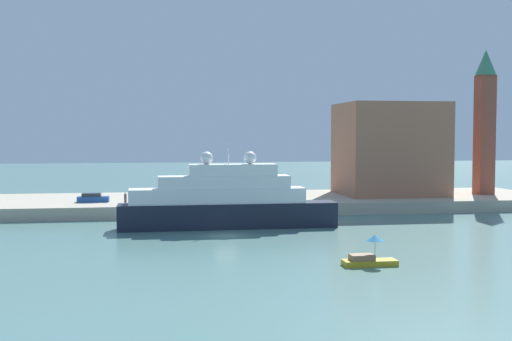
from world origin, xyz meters
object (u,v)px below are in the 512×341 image
large_yacht (226,202)px  mooring_bollard (229,201)px  harbor_building (389,149)px  bell_tower (485,116)px  parked_car (93,198)px  person_figure (125,199)px  small_motorboat (369,257)px

large_yacht → mooring_bollard: (1.59, 10.75, -1.04)m
harbor_building → bell_tower: bearing=-7.9°
parked_car → person_figure: (4.89, -4.78, 0.25)m
bell_tower → person_figure: (-57.88, -7.40, -12.14)m
small_motorboat → person_figure: 43.21m
small_motorboat → bell_tower: size_ratio=0.20×
person_figure → bell_tower: bearing=7.3°
small_motorboat → bell_tower: 57.92m
harbor_building → mooring_bollard: (-27.89, -10.80, -7.10)m
large_yacht → person_figure: bearing=136.9°
person_figure → harbor_building: bearing=12.7°
small_motorboat → harbor_building: (19.41, 46.17, 8.50)m
harbor_building → mooring_bollard: harbor_building is taller
large_yacht → mooring_bollard: large_yacht is taller
small_motorboat → harbor_building: harbor_building is taller
small_motorboat → bell_tower: bearing=51.5°
mooring_bollard → parked_car: bearing=162.7°
small_motorboat → parked_car: 49.88m
person_figure → mooring_bollard: 14.48m
parked_car → person_figure: size_ratio=2.58×
mooring_bollard → bell_tower: bearing=11.2°
large_yacht → parked_car: (-17.72, 16.78, -0.89)m
person_figure → mooring_bollard: person_figure is taller
small_motorboat → parked_car: parked_car is taller
parked_car → mooring_bollard: size_ratio=5.47×
small_motorboat → harbor_building: bearing=67.2°
large_yacht → parked_car: size_ratio=5.98×
bell_tower → mooring_bollard: bell_tower is taller
parked_car → mooring_bollard: (19.31, -6.02, -0.15)m
large_yacht → mooring_bollard: size_ratio=32.69×
harbor_building → person_figure: bearing=-167.3°
parked_car → mooring_bollard: parked_car is taller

